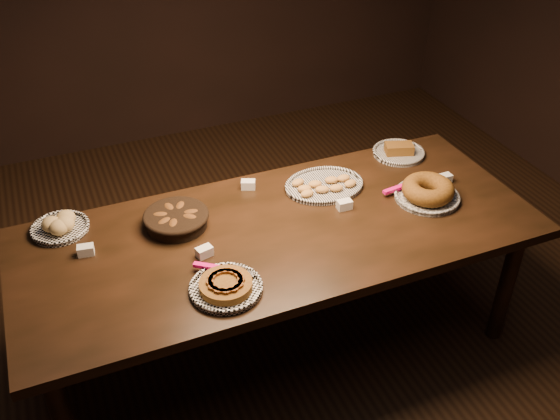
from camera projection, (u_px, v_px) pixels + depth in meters
name	position (u px, v px, depth m)	size (l,w,h in m)	color
ground	(280.00, 343.00, 3.29)	(5.00, 5.00, 0.00)	black
buffet_table	(280.00, 242.00, 2.90)	(2.40, 1.00, 0.75)	black
apple_tart_plate	(226.00, 286.00, 2.51)	(0.30, 0.33, 0.06)	white
madeleine_platter	(324.00, 185.00, 3.13)	(0.40, 0.33, 0.05)	black
bundt_cake_plate	(427.00, 192.00, 3.04)	(0.35, 0.32, 0.10)	black
croissant_basket	(176.00, 218.00, 2.86)	(0.36, 0.36, 0.08)	black
bread_roll_plate	(60.00, 226.00, 2.83)	(0.26, 0.26, 0.08)	white
loaf_plate	(399.00, 152.00, 3.41)	(0.28, 0.28, 0.07)	black
tent_cards	(272.00, 212.00, 2.93)	(1.85, 0.50, 0.04)	white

